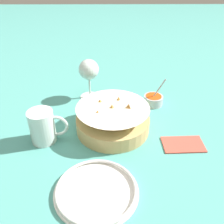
# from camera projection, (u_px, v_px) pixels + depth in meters

# --- Properties ---
(ground_plane) EXTENTS (4.00, 4.00, 0.00)m
(ground_plane) POSITION_uv_depth(u_px,v_px,m) (113.00, 129.00, 0.78)
(ground_plane) COLOR teal
(food_basket) EXTENTS (0.22, 0.22, 0.10)m
(food_basket) POSITION_uv_depth(u_px,v_px,m) (112.00, 119.00, 0.76)
(food_basket) COLOR tan
(food_basket) RESTS_ON ground_plane
(sauce_cup) EXTENTS (0.07, 0.07, 0.10)m
(sauce_cup) POSITION_uv_depth(u_px,v_px,m) (153.00, 100.00, 0.90)
(sauce_cup) COLOR #B7B7BC
(sauce_cup) RESTS_ON ground_plane
(wine_glass) EXTENTS (0.08, 0.08, 0.15)m
(wine_glass) POSITION_uv_depth(u_px,v_px,m) (89.00, 71.00, 0.89)
(wine_glass) COLOR silver
(wine_glass) RESTS_ON ground_plane
(beer_mug) EXTENTS (0.11, 0.07, 0.10)m
(beer_mug) POSITION_uv_depth(u_px,v_px,m) (43.00, 128.00, 0.72)
(beer_mug) COLOR silver
(beer_mug) RESTS_ON ground_plane
(side_plate) EXTENTS (0.20, 0.20, 0.01)m
(side_plate) POSITION_uv_depth(u_px,v_px,m) (96.00, 190.00, 0.58)
(side_plate) COLOR white
(side_plate) RESTS_ON ground_plane
(napkin) EXTENTS (0.12, 0.07, 0.01)m
(napkin) POSITION_uv_depth(u_px,v_px,m) (183.00, 144.00, 0.72)
(napkin) COLOR #DB4C3D
(napkin) RESTS_ON ground_plane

